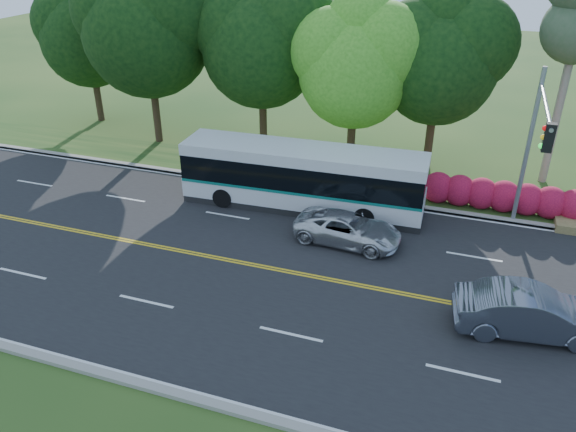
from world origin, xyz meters
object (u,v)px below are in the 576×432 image
(transit_bus, at_px, (302,178))
(sedan, at_px, (531,313))
(traffic_signal, at_px, (535,137))
(suv, at_px, (348,229))

(transit_bus, xyz_separation_m, sedan, (9.90, -6.35, -0.66))
(transit_bus, bearing_deg, traffic_signal, -3.02)
(traffic_signal, height_order, transit_bus, traffic_signal)
(sedan, height_order, suv, sedan)
(transit_bus, distance_m, sedan, 11.78)
(transit_bus, relative_size, suv, 2.53)
(traffic_signal, distance_m, sedan, 7.33)
(transit_bus, height_order, sedan, transit_bus)
(transit_bus, distance_m, suv, 3.91)
(traffic_signal, bearing_deg, sedan, -86.54)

